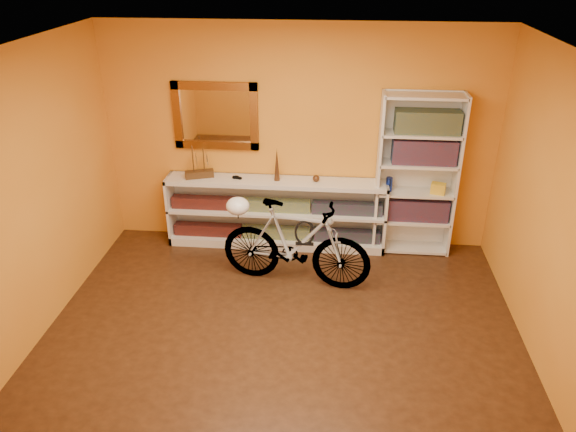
# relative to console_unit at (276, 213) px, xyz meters

# --- Properties ---
(floor) EXTENTS (4.50, 4.00, 0.01)m
(floor) POSITION_rel_console_unit_xyz_m (0.25, -1.81, -0.43)
(floor) COLOR black
(floor) RESTS_ON ground
(ceiling) EXTENTS (4.50, 4.00, 0.01)m
(ceiling) POSITION_rel_console_unit_xyz_m (0.25, -1.81, 2.18)
(ceiling) COLOR silver
(ceiling) RESTS_ON ground
(back_wall) EXTENTS (4.50, 0.01, 2.60)m
(back_wall) POSITION_rel_console_unit_xyz_m (0.25, 0.19, 0.88)
(back_wall) COLOR orange
(back_wall) RESTS_ON ground
(left_wall) EXTENTS (0.01, 4.00, 2.60)m
(left_wall) POSITION_rel_console_unit_xyz_m (-2.01, -1.81, 0.88)
(left_wall) COLOR orange
(left_wall) RESTS_ON ground
(right_wall) EXTENTS (0.01, 4.00, 2.60)m
(right_wall) POSITION_rel_console_unit_xyz_m (2.50, -1.81, 0.88)
(right_wall) COLOR orange
(right_wall) RESTS_ON ground
(gilt_mirror) EXTENTS (0.98, 0.06, 0.78)m
(gilt_mirror) POSITION_rel_console_unit_xyz_m (-0.70, 0.15, 1.12)
(gilt_mirror) COLOR brown
(gilt_mirror) RESTS_ON back_wall
(wall_socket) EXTENTS (0.09, 0.02, 0.09)m
(wall_socket) POSITION_rel_console_unit_xyz_m (1.15, 0.17, -0.17)
(wall_socket) COLOR silver
(wall_socket) RESTS_ON back_wall
(console_unit) EXTENTS (2.60, 0.35, 0.85)m
(console_unit) POSITION_rel_console_unit_xyz_m (0.00, 0.00, 0.00)
(console_unit) COLOR silver
(console_unit) RESTS_ON floor
(cd_row_lower) EXTENTS (2.50, 0.13, 0.14)m
(cd_row_lower) POSITION_rel_console_unit_xyz_m (0.00, -0.02, -0.26)
(cd_row_lower) COLOR black
(cd_row_lower) RESTS_ON console_unit
(cd_row_upper) EXTENTS (2.50, 0.13, 0.14)m
(cd_row_upper) POSITION_rel_console_unit_xyz_m (0.00, -0.02, 0.11)
(cd_row_upper) COLOR navy
(cd_row_upper) RESTS_ON console_unit
(model_ship) EXTENTS (0.35, 0.23, 0.39)m
(model_ship) POSITION_rel_console_unit_xyz_m (-0.90, 0.00, 0.62)
(model_ship) COLOR #3C2510
(model_ship) RESTS_ON console_unit
(toy_car) EXTENTS (0.00, 0.00, 0.00)m
(toy_car) POSITION_rel_console_unit_xyz_m (-0.45, 0.00, 0.43)
(toy_car) COLOR black
(toy_car) RESTS_ON console_unit
(bronze_ornament) EXTENTS (0.07, 0.07, 0.39)m
(bronze_ornament) POSITION_rel_console_unit_xyz_m (0.01, 0.00, 0.62)
(bronze_ornament) COLOR #4E2F1A
(bronze_ornament) RESTS_ON console_unit
(decorative_orb) EXTENTS (0.08, 0.08, 0.08)m
(decorative_orb) POSITION_rel_console_unit_xyz_m (0.47, 0.00, 0.46)
(decorative_orb) COLOR #4E2F1A
(decorative_orb) RESTS_ON console_unit
(bookcase) EXTENTS (0.90, 0.30, 1.90)m
(bookcase) POSITION_rel_console_unit_xyz_m (1.61, 0.03, 0.52)
(bookcase) COLOR silver
(bookcase) RESTS_ON floor
(book_row_a) EXTENTS (0.70, 0.22, 0.26)m
(book_row_a) POSITION_rel_console_unit_xyz_m (1.66, 0.03, 0.12)
(book_row_a) COLOR maroon
(book_row_a) RESTS_ON bookcase
(book_row_b) EXTENTS (0.70, 0.22, 0.28)m
(book_row_b) POSITION_rel_console_unit_xyz_m (1.66, 0.03, 0.83)
(book_row_b) COLOR maroon
(book_row_b) RESTS_ON bookcase
(book_row_c) EXTENTS (0.70, 0.22, 0.25)m
(book_row_c) POSITION_rel_console_unit_xyz_m (1.66, 0.03, 1.16)
(book_row_c) COLOR navy
(book_row_c) RESTS_ON bookcase
(travel_mug) EXTENTS (0.07, 0.07, 0.16)m
(travel_mug) POSITION_rel_console_unit_xyz_m (1.30, 0.01, 0.42)
(travel_mug) COLOR navy
(travel_mug) RESTS_ON bookcase
(red_tin) EXTENTS (0.17, 0.17, 0.19)m
(red_tin) POSITION_rel_console_unit_xyz_m (1.41, 0.06, 1.14)
(red_tin) COLOR maroon
(red_tin) RESTS_ON bookcase
(yellow_bag) EXTENTS (0.18, 0.15, 0.12)m
(yellow_bag) POSITION_rel_console_unit_xyz_m (1.86, -0.01, 0.40)
(yellow_bag) COLOR yellow
(yellow_bag) RESTS_ON bookcase
(bicycle) EXTENTS (0.67, 1.69, 0.96)m
(bicycle) POSITION_rel_console_unit_xyz_m (0.30, -0.83, 0.06)
(bicycle) COLOR silver
(bicycle) RESTS_ON floor
(helmet) EXTENTS (0.25, 0.24, 0.19)m
(helmet) POSITION_rel_console_unit_xyz_m (-0.32, -0.73, 0.42)
(helmet) COLOR white
(helmet) RESTS_ON bicycle
(u_lock) EXTENTS (0.21, 0.02, 0.21)m
(u_lock) POSITION_rel_console_unit_xyz_m (0.40, -0.84, 0.20)
(u_lock) COLOR black
(u_lock) RESTS_ON bicycle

